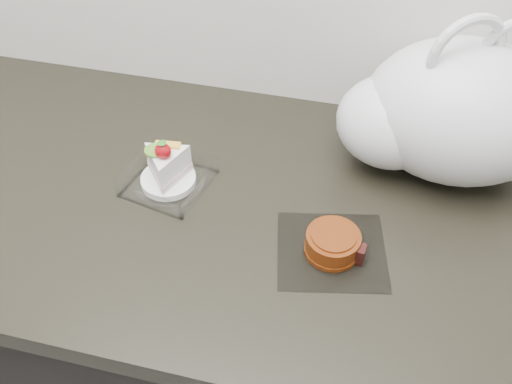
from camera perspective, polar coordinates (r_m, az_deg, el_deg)
name	(u,v)px	position (r m, az deg, el deg)	size (l,w,h in m)	color
counter	(200,330)	(1.34, -5.59, -13.56)	(2.04, 0.64, 0.90)	black
cake_tray	(167,173)	(0.98, -8.86, 1.93)	(0.15, 0.15, 0.10)	white
mooncake_wrap	(333,245)	(0.89, 7.75, -5.26)	(0.20, 0.19, 0.04)	white
plastic_bag	(447,113)	(1.00, 18.58, 7.51)	(0.42, 0.35, 0.30)	silver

